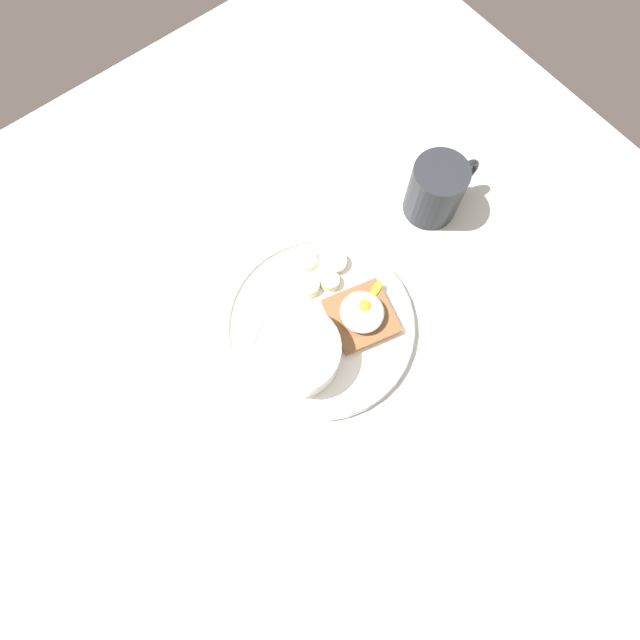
{
  "coord_description": "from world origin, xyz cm",
  "views": [
    {
      "loc": [
        -17.11,
        13.67,
        70.53
      ],
      "look_at": [
        0.0,
        0.0,
        5.0
      ],
      "focal_mm": 28.0,
      "sensor_mm": 36.0,
      "label": 1
    }
  ],
  "objects_px": {
    "toast_slice": "(361,316)",
    "banana_slice_front": "(335,262)",
    "banana_slice_back": "(330,281)",
    "oatmeal_bowl": "(297,352)",
    "poached_egg": "(362,311)",
    "banana_slice_left": "(305,260)",
    "banana_slice_right": "(309,286)",
    "coffee_mug": "(436,190)"
  },
  "relations": [
    {
      "from": "toast_slice",
      "to": "banana_slice_front",
      "type": "relative_size",
      "value": 2.13
    },
    {
      "from": "banana_slice_back",
      "to": "banana_slice_front",
      "type": "bearing_deg",
      "value": -52.74
    },
    {
      "from": "oatmeal_bowl",
      "to": "poached_egg",
      "type": "relative_size",
      "value": 1.37
    },
    {
      "from": "banana_slice_left",
      "to": "banana_slice_right",
      "type": "relative_size",
      "value": 1.05
    },
    {
      "from": "toast_slice",
      "to": "banana_slice_right",
      "type": "xyz_separation_m",
      "value": [
        0.08,
        0.03,
        -0.0
      ]
    },
    {
      "from": "banana_slice_back",
      "to": "coffee_mug",
      "type": "xyz_separation_m",
      "value": [
        0.01,
        -0.21,
        0.03
      ]
    },
    {
      "from": "toast_slice",
      "to": "poached_egg",
      "type": "distance_m",
      "value": 0.02
    },
    {
      "from": "banana_slice_left",
      "to": "coffee_mug",
      "type": "relative_size",
      "value": 0.39
    },
    {
      "from": "poached_egg",
      "to": "banana_slice_back",
      "type": "xyz_separation_m",
      "value": [
        0.07,
        0.0,
        -0.02
      ]
    },
    {
      "from": "poached_egg",
      "to": "banana_slice_right",
      "type": "height_order",
      "value": "poached_egg"
    },
    {
      "from": "oatmeal_bowl",
      "to": "poached_egg",
      "type": "xyz_separation_m",
      "value": [
        -0.01,
        -0.11,
        0.0
      ]
    },
    {
      "from": "oatmeal_bowl",
      "to": "banana_slice_front",
      "type": "height_order",
      "value": "oatmeal_bowl"
    },
    {
      "from": "oatmeal_bowl",
      "to": "banana_slice_right",
      "type": "relative_size",
      "value": 2.74
    },
    {
      "from": "banana_slice_back",
      "to": "oatmeal_bowl",
      "type": "bearing_deg",
      "value": 119.5
    },
    {
      "from": "banana_slice_front",
      "to": "banana_slice_left",
      "type": "relative_size",
      "value": 1.1
    },
    {
      "from": "coffee_mug",
      "to": "poached_egg",
      "type": "bearing_deg",
      "value": 110.13
    },
    {
      "from": "banana_slice_front",
      "to": "banana_slice_back",
      "type": "distance_m",
      "value": 0.03
    },
    {
      "from": "poached_egg",
      "to": "banana_slice_back",
      "type": "height_order",
      "value": "poached_egg"
    },
    {
      "from": "toast_slice",
      "to": "banana_slice_right",
      "type": "relative_size",
      "value": 2.46
    },
    {
      "from": "oatmeal_bowl",
      "to": "banana_slice_front",
      "type": "relative_size",
      "value": 2.37
    },
    {
      "from": "poached_egg",
      "to": "banana_slice_left",
      "type": "distance_m",
      "value": 0.12
    },
    {
      "from": "banana_slice_front",
      "to": "banana_slice_back",
      "type": "relative_size",
      "value": 1.37
    },
    {
      "from": "banana_slice_front",
      "to": "poached_egg",
      "type": "bearing_deg",
      "value": 164.96
    },
    {
      "from": "toast_slice",
      "to": "banana_slice_left",
      "type": "bearing_deg",
      "value": 3.15
    },
    {
      "from": "banana_slice_left",
      "to": "banana_slice_right",
      "type": "bearing_deg",
      "value": 149.44
    },
    {
      "from": "banana_slice_back",
      "to": "banana_slice_left",
      "type": "bearing_deg",
      "value": 7.02
    },
    {
      "from": "banana_slice_back",
      "to": "banana_slice_right",
      "type": "distance_m",
      "value": 0.03
    },
    {
      "from": "banana_slice_left",
      "to": "coffee_mug",
      "type": "xyz_separation_m",
      "value": [
        -0.04,
        -0.21,
        0.03
      ]
    },
    {
      "from": "coffee_mug",
      "to": "banana_slice_left",
      "type": "bearing_deg",
      "value": 78.16
    },
    {
      "from": "oatmeal_bowl",
      "to": "toast_slice",
      "type": "height_order",
      "value": "oatmeal_bowl"
    },
    {
      "from": "oatmeal_bowl",
      "to": "toast_slice",
      "type": "xyz_separation_m",
      "value": [
        -0.01,
        -0.11,
        -0.02
      ]
    },
    {
      "from": "oatmeal_bowl",
      "to": "banana_slice_right",
      "type": "xyz_separation_m",
      "value": [
        0.07,
        -0.08,
        -0.02
      ]
    },
    {
      "from": "toast_slice",
      "to": "coffee_mug",
      "type": "distance_m",
      "value": 0.22
    },
    {
      "from": "poached_egg",
      "to": "banana_slice_front",
      "type": "height_order",
      "value": "poached_egg"
    },
    {
      "from": "toast_slice",
      "to": "banana_slice_right",
      "type": "distance_m",
      "value": 0.09
    },
    {
      "from": "toast_slice",
      "to": "poached_egg",
      "type": "relative_size",
      "value": 1.23
    },
    {
      "from": "oatmeal_bowl",
      "to": "coffee_mug",
      "type": "relative_size",
      "value": 1.01
    },
    {
      "from": "toast_slice",
      "to": "banana_slice_front",
      "type": "height_order",
      "value": "banana_slice_front"
    },
    {
      "from": "toast_slice",
      "to": "banana_slice_back",
      "type": "distance_m",
      "value": 0.07
    },
    {
      "from": "banana_slice_front",
      "to": "banana_slice_left",
      "type": "height_order",
      "value": "banana_slice_front"
    },
    {
      "from": "oatmeal_bowl",
      "to": "banana_slice_back",
      "type": "xyz_separation_m",
      "value": [
        0.06,
        -0.1,
        -0.02
      ]
    },
    {
      "from": "banana_slice_left",
      "to": "banana_slice_back",
      "type": "xyz_separation_m",
      "value": [
        -0.05,
        -0.01,
        0.0
      ]
    }
  ]
}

